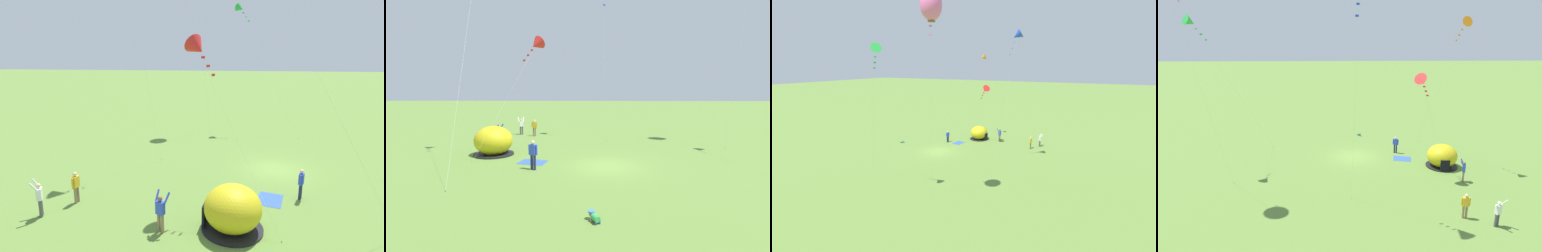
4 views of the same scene
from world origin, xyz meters
TOP-DOWN VIEW (x-y plane):
  - ground_plane at (0.00, 0.00)m, footprint 300.00×300.00m
  - popup_tent at (-7.97, 2.69)m, footprint 2.81×2.81m
  - picnic_blanket at (-4.75, 0.73)m, footprint 1.94×1.63m
  - toddler_crawling at (-1.03, -6.89)m, footprint 0.42×0.54m
  - person_center_field at (-6.72, 11.01)m, footprint 0.59×0.29m
  - person_with_toddler at (-8.34, 11.98)m, footprint 0.72×0.63m
  - person_far_back at (-4.37, -0.91)m, footprint 0.56×0.36m
  - person_arms_raised at (-8.69, 5.82)m, footprint 0.62×0.72m
  - kite_red at (-5.14, 4.72)m, footprint 4.32×4.96m

SIDE VIEW (x-z plane):
  - ground_plane at x=0.00m, z-range 0.00..0.00m
  - picnic_blanket at x=-4.75m, z-range 0.00..0.01m
  - toddler_crawling at x=-1.03m, z-range 0.02..0.34m
  - person_center_field at x=-6.72m, z-range 0.10..1.82m
  - person_far_back at x=-4.37m, z-range 0.10..1.82m
  - popup_tent at x=-7.97m, z-range -0.05..2.05m
  - person_with_toddler at x=-8.34m, z-range 0.05..1.94m
  - person_arms_raised at x=-8.69m, z-range 0.05..1.94m
  - kite_red at x=-5.14m, z-range 3.72..12.47m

